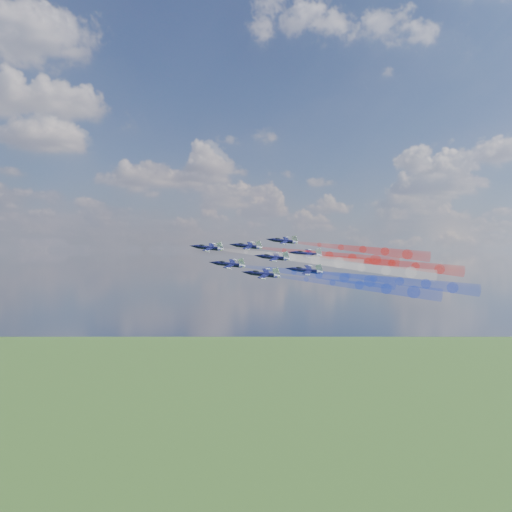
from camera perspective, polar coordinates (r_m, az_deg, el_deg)
jet_lead at (r=175.04m, az=-4.78°, el=0.82°), size 14.07×13.85×6.30m
trail_lead at (r=171.09m, az=3.57°, el=-0.12°), size 35.20×29.31×9.00m
jet_inner_left at (r=163.68m, az=-2.73°, el=-0.83°), size 14.07×13.85×6.30m
trail_inner_left at (r=160.86m, az=6.24°, el=-1.86°), size 35.20×29.31×9.00m
jet_inner_right at (r=179.93m, az=-0.90°, el=0.97°), size 14.07×13.85×6.30m
trail_inner_right at (r=177.65m, az=7.25°, el=0.07°), size 35.20×29.31×9.00m
jet_outer_left at (r=154.37m, az=0.64°, el=-1.81°), size 14.07×13.85×6.30m
trail_outer_left at (r=153.22m, az=10.15°, el=-2.89°), size 35.20×29.31×9.00m
jet_center_third at (r=169.39m, az=1.71°, el=-0.15°), size 14.07×13.85×6.30m
trail_center_third at (r=168.45m, az=10.37°, el=-1.12°), size 35.20×29.31×9.00m
jet_outer_right at (r=188.01m, az=2.71°, el=1.49°), size 14.07×13.85×6.30m
trail_outer_right at (r=187.23m, az=10.50°, el=0.63°), size 35.20×29.31×9.00m
jet_rear_left at (r=160.85m, az=4.92°, el=-1.43°), size 14.07×13.85×6.30m
trail_rear_left at (r=161.50m, az=14.00°, el=-2.44°), size 35.20×29.31×9.00m
jet_rear_right at (r=176.84m, az=4.99°, el=0.20°), size 14.07×13.85×6.30m
trail_rear_right at (r=177.25m, az=13.25°, el=-0.72°), size 35.20×29.31×9.00m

